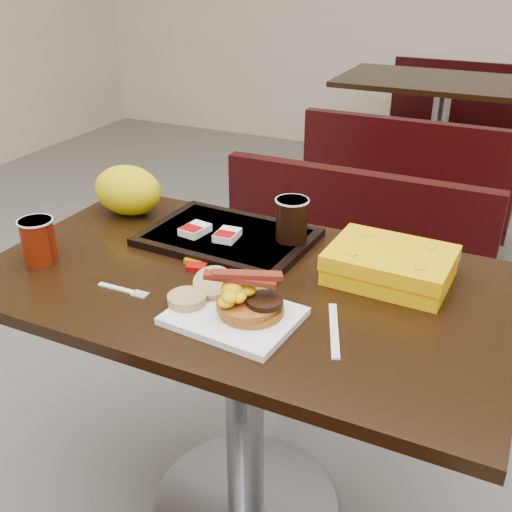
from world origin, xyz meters
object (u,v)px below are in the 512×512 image
at_px(hashbrown_sleeve_right, 227,235).
at_px(clamshell, 390,265).
at_px(coffee_cup_near, 38,241).
at_px(platter, 234,316).
at_px(bench_near_n, 333,288).
at_px(knife, 334,330).
at_px(paper_bag, 128,190).
at_px(coffee_cup_far, 292,220).
at_px(bench_far_s, 410,182).
at_px(hashbrown_sleeve_left, 195,230).
at_px(pancake_stack, 252,307).
at_px(table_far, 437,143).
at_px(tray, 228,237).
at_px(fork, 116,288).
at_px(bench_far_n, 455,119).
at_px(table_near, 245,405).

xyz_separation_m(hashbrown_sleeve_right, clamshell, (0.41, 0.00, 0.01)).
bearing_deg(coffee_cup_near, platter, -2.82).
bearing_deg(bench_near_n, coffee_cup_near, -119.51).
relative_size(bench_near_n, coffee_cup_near, 9.23).
height_order(knife, paper_bag, paper_bag).
xyz_separation_m(coffee_cup_near, knife, (0.73, 0.02, -0.05)).
bearing_deg(coffee_cup_far, knife, -54.70).
relative_size(bench_far_s, knife, 5.25).
xyz_separation_m(bench_near_n, hashbrown_sleeve_left, (-0.20, -0.57, 0.42)).
relative_size(bench_far_s, pancake_stack, 7.56).
relative_size(table_far, coffee_cup_near, 11.07).
relative_size(coffee_cup_near, knife, 0.57).
bearing_deg(tray, hashbrown_sleeve_right, -61.77).
height_order(table_far, platter, platter).
bearing_deg(hashbrown_sleeve_left, coffee_cup_near, -126.85).
relative_size(pancake_stack, coffee_cup_far, 1.23).
xyz_separation_m(platter, coffee_cup_far, (-0.02, 0.36, 0.07)).
height_order(fork, hashbrown_sleeve_right, hashbrown_sleeve_right).
xyz_separation_m(clamshell, paper_bag, (-0.76, 0.06, 0.03)).
relative_size(bench_far_s, hashbrown_sleeve_right, 14.02).
distance_m(bench_far_n, knife, 3.45).
bearing_deg(table_near, bench_far_n, 90.00).
bearing_deg(tray, platter, -57.32).
distance_m(table_far, pancake_stack, 2.78).
bearing_deg(hashbrown_sleeve_left, paper_bag, 173.00).
height_order(table_near, hashbrown_sleeve_left, hashbrown_sleeve_left).
height_order(pancake_stack, clamshell, clamshell).
relative_size(hashbrown_sleeve_left, hashbrown_sleeve_right, 1.04).
height_order(bench_far_n, hashbrown_sleeve_right, hashbrown_sleeve_right).
bearing_deg(knife, clamshell, 149.34).
relative_size(knife, hashbrown_sleeve_left, 2.58).
bearing_deg(tray, bench_far_s, 88.89).
xyz_separation_m(bench_far_s, bench_far_n, (0.00, 1.40, 0.00)).
distance_m(clamshell, paper_bag, 0.77).
xyz_separation_m(bench_far_n, coffee_cup_far, (0.04, -3.10, 0.46)).
xyz_separation_m(table_far, fork, (-0.23, -2.77, 0.38)).
bearing_deg(fork, coffee_cup_near, 172.56).
relative_size(bench_near_n, bench_far_s, 1.00).
height_order(pancake_stack, knife, pancake_stack).
xyz_separation_m(bench_far_n, knife, (0.26, -3.41, 0.39)).
xyz_separation_m(bench_near_n, coffee_cup_near, (-0.47, -0.84, 0.44)).
bearing_deg(fork, platter, -0.10).
relative_size(platter, coffee_cup_far, 2.34).
height_order(table_near, hashbrown_sleeve_right, hashbrown_sleeve_right).
distance_m(tray, paper_bag, 0.35).
height_order(coffee_cup_near, paper_bag, paper_bag).
bearing_deg(pancake_stack, paper_bag, 147.92).
relative_size(bench_far_n, tray, 2.40).
height_order(pancake_stack, coffee_cup_near, coffee_cup_near).
bearing_deg(bench_near_n, table_far, 90.00).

